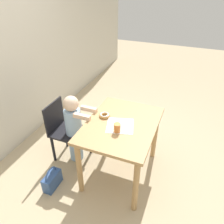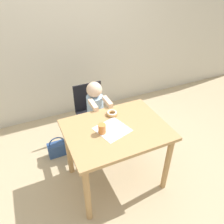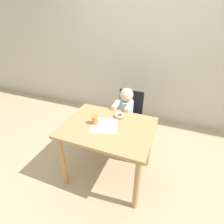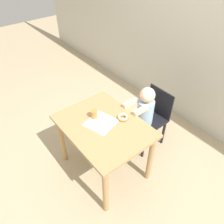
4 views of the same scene
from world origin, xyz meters
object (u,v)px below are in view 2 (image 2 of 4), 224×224
donut (112,113)px  child_figure (96,114)px  chair (93,114)px  cup (102,129)px  handbag (58,148)px

donut → child_figure: bearing=95.7°
child_figure → donut: 0.48m
chair → donut: size_ratio=6.63×
child_figure → donut: child_figure is taller
chair → cup: cup is taller
chair → handbag: chair is taller
child_figure → cup: child_figure is taller
child_figure → cup: bearing=-104.7°
chair → donut: chair is taller
child_figure → handbag: child_figure is taller
handbag → child_figure: bearing=-3.3°
donut → cup: cup is taller
donut → cup: size_ratio=1.24×
donut → handbag: bearing=142.7°
child_figure → donut: (0.04, -0.40, 0.26)m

